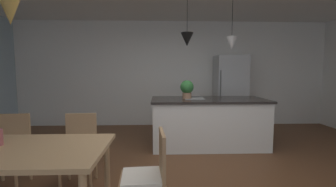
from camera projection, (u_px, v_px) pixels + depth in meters
name	position (u px, v px, depth m)	size (l,w,h in m)	color
ground_plane	(188.00, 184.00, 2.92)	(10.00, 8.40, 0.04)	brown
wall_back_kitchen	(173.00, 74.00, 6.03)	(10.00, 0.12, 2.70)	white
chair_far_right	(79.00, 147.00, 2.84)	(0.43, 0.43, 0.87)	#A87F56
chair_kitchen_end	(148.00, 175.00, 2.05)	(0.43, 0.43, 0.87)	#A87F56
chair_far_left	(10.00, 148.00, 2.81)	(0.43, 0.43, 0.87)	#A87F56
kitchen_island	(208.00, 122.00, 4.33)	(2.13, 0.98, 0.91)	silver
refrigerator	(230.00, 92.00, 5.73)	(0.74, 0.67, 1.80)	#B2B5B7
pendant_over_table	(10.00, 11.00, 1.96)	(0.17, 0.17, 0.90)	black
pendant_over_island_main	(187.00, 39.00, 4.17)	(0.23, 0.23, 0.83)	black
pendant_over_island_aux	(232.00, 43.00, 4.20)	(0.20, 0.20, 0.89)	black
potted_plant_on_island	(187.00, 88.00, 4.25)	(0.25, 0.25, 0.35)	#8C664C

